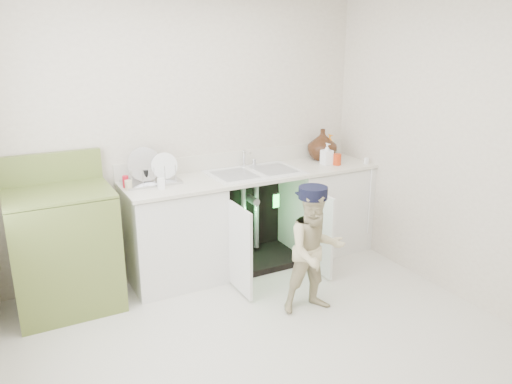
% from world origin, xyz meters
% --- Properties ---
extents(ground, '(3.50, 3.50, 0.00)m').
position_xyz_m(ground, '(0.00, 0.00, 0.00)').
color(ground, '#BDB7A6').
rests_on(ground, ground).
extents(room_shell, '(6.00, 5.50, 1.26)m').
position_xyz_m(room_shell, '(0.00, 0.00, 1.25)').
color(room_shell, beige).
rests_on(room_shell, ground).
extents(counter_run, '(2.44, 1.02, 1.21)m').
position_xyz_m(counter_run, '(0.57, 1.21, 0.47)').
color(counter_run, white).
rests_on(counter_run, ground).
extents(avocado_stove, '(0.78, 0.65, 1.22)m').
position_xyz_m(avocado_stove, '(-1.16, 1.18, 0.50)').
color(avocado_stove, olive).
rests_on(avocado_stove, ground).
extents(repair_worker, '(0.55, 0.90, 1.02)m').
position_xyz_m(repair_worker, '(0.55, 0.20, 0.52)').
color(repair_worker, beige).
rests_on(repair_worker, ground).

